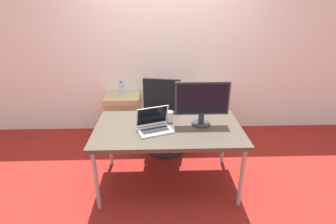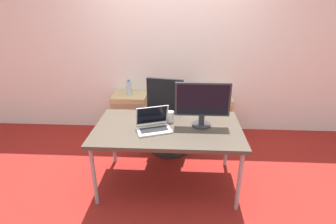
{
  "view_description": "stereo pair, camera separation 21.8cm",
  "coord_description": "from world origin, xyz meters",
  "views": [
    {
      "loc": [
        -0.08,
        -2.44,
        1.93
      ],
      "look_at": [
        0.0,
        0.04,
        0.85
      ],
      "focal_mm": 28.0,
      "sensor_mm": 36.0,
      "label": 1
    },
    {
      "loc": [
        0.14,
        -2.44,
        1.93
      ],
      "look_at": [
        0.0,
        0.04,
        0.85
      ],
      "focal_mm": 28.0,
      "sensor_mm": 36.0,
      "label": 2
    }
  ],
  "objects": [
    {
      "name": "desk",
      "position": [
        0.0,
        0.0,
        0.66
      ],
      "size": [
        1.53,
        0.88,
        0.7
      ],
      "color": "#473D33",
      "rests_on": "ground_plane"
    },
    {
      "name": "office_chair",
      "position": [
        -0.03,
        0.67,
        0.41
      ],
      "size": [
        0.56,
        0.6,
        1.08
      ],
      "color": "#232326",
      "rests_on": "ground_plane"
    },
    {
      "name": "coffee_cup_white",
      "position": [
        0.02,
        0.13,
        0.76
      ],
      "size": [
        0.08,
        0.08,
        0.12
      ],
      "color": "white",
      "rests_on": "desk"
    },
    {
      "name": "water_bottle",
      "position": [
        -0.64,
        1.19,
        0.73
      ],
      "size": [
        0.08,
        0.08,
        0.22
      ],
      "color": "silver",
      "rests_on": "cabinet_left"
    },
    {
      "name": "coffee_cup_brown",
      "position": [
        -0.15,
        0.21,
        0.76
      ],
      "size": [
        0.08,
        0.08,
        0.1
      ],
      "color": "brown",
      "rests_on": "desk"
    },
    {
      "name": "ground_plane",
      "position": [
        0.0,
        0.0,
        0.0
      ],
      "size": [
        14.0,
        14.0,
        0.0
      ],
      "primitive_type": "plane",
      "color": "maroon"
    },
    {
      "name": "cabinet_left",
      "position": [
        -0.64,
        1.18,
        0.32
      ],
      "size": [
        0.5,
        0.41,
        0.63
      ],
      "color": "tan",
      "rests_on": "ground_plane"
    },
    {
      "name": "monitor",
      "position": [
        0.35,
        0.05,
        0.96
      ],
      "size": [
        0.56,
        0.2,
        0.47
      ],
      "color": "#2D2D33",
      "rests_on": "desk"
    },
    {
      "name": "wall_back",
      "position": [
        0.0,
        1.43,
        1.3
      ],
      "size": [
        10.0,
        0.05,
        2.6
      ],
      "color": "white",
      "rests_on": "ground_plane"
    },
    {
      "name": "cabinet_right",
      "position": [
        0.61,
        1.18,
        0.32
      ],
      "size": [
        0.5,
        0.41,
        0.63
      ],
      "color": "tan",
      "rests_on": "ground_plane"
    },
    {
      "name": "laptop_center",
      "position": [
        -0.14,
        -0.06,
        0.75
      ],
      "size": [
        0.39,
        0.37,
        0.23
      ],
      "color": "silver",
      "rests_on": "desk"
    }
  ]
}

